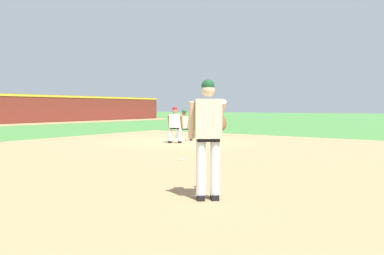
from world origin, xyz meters
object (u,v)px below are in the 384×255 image
at_px(first_baseman, 185,124).
at_px(pitcher, 209,132).
at_px(first_base_bag, 178,140).
at_px(baseball, 182,159).
at_px(baserunner, 175,123).

bearing_deg(first_baseman, pitcher, -141.65).
xyz_separation_m(pitcher, first_baseman, (8.05, 6.37, -0.33)).
relative_size(first_base_bag, pitcher, 0.20).
distance_m(baseball, first_baseman, 6.05).
height_order(pitcher, baserunner, pitcher).
bearing_deg(first_baseman, baserunner, -162.83).
xyz_separation_m(pitcher, baserunner, (6.92, 6.02, -0.27)).
height_order(first_base_bag, pitcher, pitcher).
bearing_deg(first_base_bag, first_baseman, -3.96).
bearing_deg(baseball, pitcher, -137.70).
bearing_deg(first_baseman, baseball, -144.45).
bearing_deg(first_base_bag, baserunner, -152.54).
xyz_separation_m(first_base_bag, pitcher, (-7.65, -6.40, 1.01)).
distance_m(first_base_bag, pitcher, 10.02).
relative_size(first_base_bag, baserunner, 0.26).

